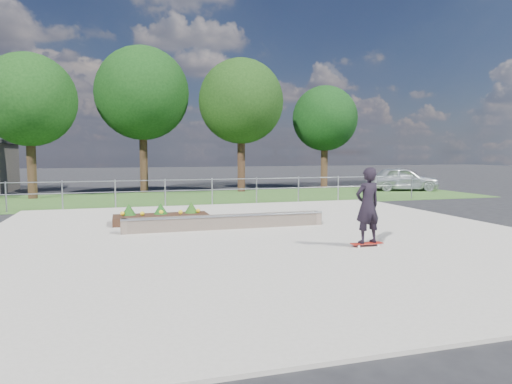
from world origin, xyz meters
TOP-DOWN VIEW (x-y plane):
  - ground at (0.00, 0.00)m, footprint 120.00×120.00m
  - grass_verge at (0.00, 11.00)m, footprint 30.00×8.00m
  - concrete_slab at (0.00, 0.00)m, footprint 15.00×15.00m
  - fence at (0.00, 7.50)m, footprint 20.06×0.06m
  - tree_far_left at (-8.00, 13.00)m, footprint 4.55×4.55m
  - tree_mid_left at (-2.50, 15.00)m, footprint 5.25×5.25m
  - tree_mid_right at (3.00, 14.00)m, footprint 4.90×4.90m
  - tree_far_right at (9.00, 15.50)m, footprint 4.20×4.20m
  - grind_ledge at (-0.81, 1.24)m, footprint 6.00×0.44m
  - planter_bed at (-2.54, 2.98)m, footprint 3.00×1.20m
  - skateboarder at (1.87, -2.23)m, footprint 0.80×0.52m
  - parked_car at (12.44, 11.91)m, footprint 4.48×2.74m

SIDE VIEW (x-z plane):
  - ground at x=0.00m, z-range 0.00..0.00m
  - grass_verge at x=0.00m, z-range 0.00..0.02m
  - concrete_slab at x=0.00m, z-range 0.00..0.06m
  - planter_bed at x=-2.54m, z-range -0.06..0.55m
  - grind_ledge at x=-0.81m, z-range 0.05..0.48m
  - parked_car at x=12.44m, z-range 0.00..1.42m
  - fence at x=0.00m, z-range 0.17..1.37m
  - skateboarder at x=1.87m, z-range 0.09..1.99m
  - tree_far_right at x=9.00m, z-range 1.18..7.78m
  - tree_far_left at x=-8.00m, z-range 1.28..8.43m
  - tree_mid_right at x=3.00m, z-range 1.38..9.08m
  - tree_mid_left at x=-2.50m, z-range 1.48..9.73m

